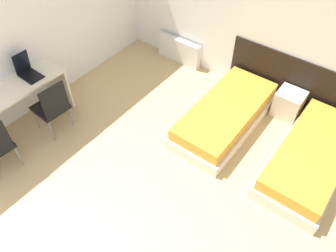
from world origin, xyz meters
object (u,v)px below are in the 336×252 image
nightstand (288,104)px  laptop (28,71)px  bed_near_window (225,115)px  bed_near_door (311,157)px  chair_near_laptop (52,106)px

nightstand → laptop: size_ratio=1.26×
bed_near_window → nightstand: nightstand is taller
bed_near_door → chair_near_laptop: chair_near_laptop is taller
bed_near_door → nightstand: size_ratio=4.39×
nightstand → chair_near_laptop: chair_near_laptop is taller
bed_near_window → nightstand: 1.02m
bed_near_door → chair_near_laptop: (-3.25, -1.62, 0.30)m
laptop → bed_near_window: bearing=33.9°
chair_near_laptop → laptop: bearing=174.9°
laptop → nightstand: bearing=38.2°
nightstand → bed_near_window: bearing=-130.7°
bed_near_door → nightstand: (-0.66, 0.77, 0.04)m
nightstand → chair_near_laptop: (-2.59, -2.39, 0.26)m
bed_near_window → bed_near_door: 1.33m
bed_near_door → chair_near_laptop: bearing=-153.6°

